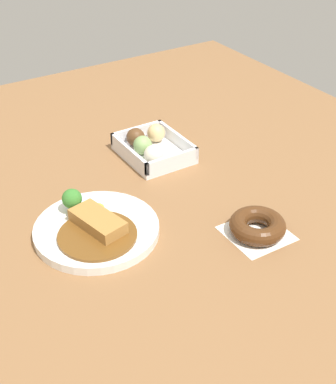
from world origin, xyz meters
TOP-DOWN VIEW (x-y plane):
  - ground_plane at (0.00, 0.00)m, footprint 1.60×1.60m
  - curry_plate at (0.03, -0.08)m, footprint 0.24×0.24m
  - donut_box at (-0.18, 0.16)m, footprint 0.17×0.14m
  - chocolate_ring_donut at (0.19, 0.18)m, footprint 0.12×0.12m

SIDE VIEW (x-z plane):
  - ground_plane at x=0.00m, z-range 0.00..0.00m
  - curry_plate at x=0.03m, z-range -0.02..0.05m
  - chocolate_ring_donut at x=0.19m, z-range 0.00..0.04m
  - donut_box at x=-0.18m, z-range -0.01..0.05m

